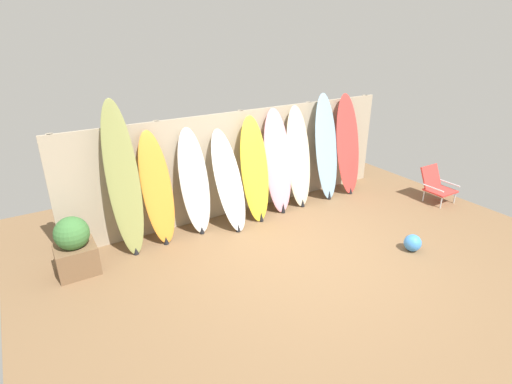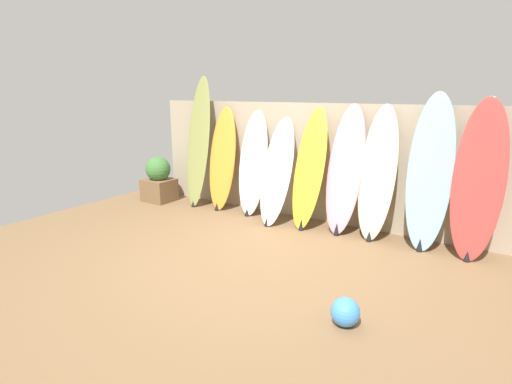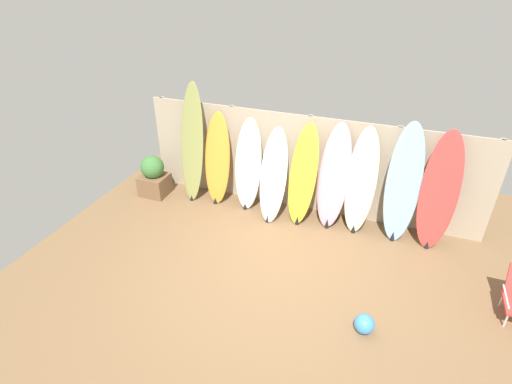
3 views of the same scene
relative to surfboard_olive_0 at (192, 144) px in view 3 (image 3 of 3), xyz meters
name	(u,v)px [view 3 (image 3 of 3)]	position (x,y,z in m)	size (l,w,h in m)	color
ground	(270,275)	(2.11, -1.67, -1.10)	(7.68, 7.68, 0.00)	brown
fence_back	(307,164)	(2.11, 0.34, -0.20)	(6.08, 0.11, 1.80)	tan
surfboard_olive_0	(192,144)	(0.00, 0.00, 0.00)	(0.46, 0.46, 2.22)	olive
surfboard_orange_1	(217,159)	(0.48, 0.05, -0.25)	(0.53, 0.50, 1.72)	orange
surfboard_white_2	(248,165)	(1.09, 0.06, -0.27)	(0.53, 0.48, 1.68)	white
surfboard_white_3	(273,176)	(1.62, -0.09, -0.31)	(0.52, 0.72, 1.59)	white
surfboard_yellow_4	(303,176)	(2.13, -0.05, -0.24)	(0.54, 0.57, 1.76)	yellow
surfboard_pink_5	(334,177)	(2.65, 0.02, -0.20)	(0.55, 0.53, 1.82)	pink
surfboard_cream_6	(361,182)	(3.10, 0.02, -0.20)	(0.51, 0.46, 1.82)	beige
surfboard_skyblue_7	(403,185)	(3.75, 0.02, -0.13)	(0.57, 0.46, 1.98)	#8CB7D6
surfboard_red_8	(439,192)	(4.28, 0.01, -0.15)	(0.57, 0.45, 1.92)	#D13D38
planter_box	(154,176)	(-0.79, -0.22, -0.71)	(0.52, 0.47, 0.82)	brown
beach_ball	(364,324)	(3.54, -2.24, -0.97)	(0.25, 0.25, 0.25)	#3F8CE5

